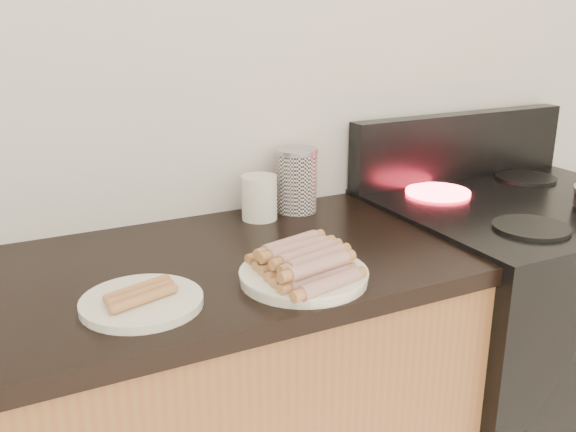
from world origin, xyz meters
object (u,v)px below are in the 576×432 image
main_plate (304,277)px  side_plate (142,302)px  stove (510,349)px  mug (259,198)px  canister (297,180)px

main_plate → side_plate: size_ratio=1.13×
stove → side_plate: size_ratio=4.10×
stove → main_plate: main_plate is taller
stove → mug: mug is taller
stove → side_plate: side_plate is taller
side_plate → canister: bearing=36.0°
main_plate → canister: size_ratio=1.51×
side_plate → main_plate: bearing=-6.5°
stove → side_plate: bearing=-173.3°
stove → canister: bearing=157.4°
stove → mug: bearing=161.9°
side_plate → mug: mug is taller
side_plate → canister: 0.64m
canister → mug: canister is taller
stove → canister: canister is taller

